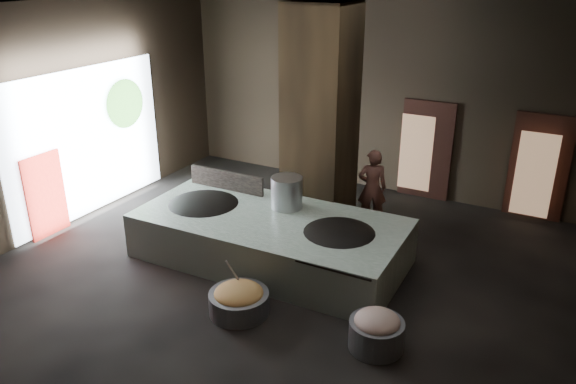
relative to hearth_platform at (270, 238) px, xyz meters
The scene contains 27 objects.
floor 0.66m from the hearth_platform, 17.00° to the right, with size 10.00×9.00×0.10m, color black.
ceiling 4.15m from the hearth_platform, 17.00° to the right, with size 10.00×9.00×0.10m, color black.
back_wall 4.80m from the hearth_platform, 84.27° to the left, with size 10.00×0.10×4.50m, color black.
front_wall 5.05m from the hearth_platform, 84.60° to the right, with size 10.00×0.10×4.50m, color black.
left_wall 4.96m from the hearth_platform, behind, with size 0.10×9.00×4.50m, color black.
pillar 2.54m from the hearth_platform, 85.36° to the left, with size 1.20×1.20×4.50m, color black.
hearth_platform is the anchor object (origin of this frame).
platform_cap 0.39m from the hearth_platform, behind, with size 4.77×2.29×0.03m, color black.
wok_left 1.49m from the hearth_platform, behind, with size 1.54×1.54×0.42m, color black.
wok_left_rim 1.50m from the hearth_platform, behind, with size 1.57×1.57×0.05m, color black.
wok_right 1.39m from the hearth_platform, ahead, with size 1.43×1.43×0.40m, color black.
wok_right_rim 1.41m from the hearth_platform, ahead, with size 1.46×1.46×0.05m, color black.
stock_pot 0.90m from the hearth_platform, 84.81° to the left, with size 0.59×0.59×0.64m, color #9B9CA2.
splash_guard 1.74m from the hearth_platform, 152.65° to the left, with size 1.70×0.06×0.42m, color black.
cook 2.58m from the hearth_platform, 64.27° to the left, with size 0.60×0.39×1.65m, color #905649.
veg_basin 1.81m from the hearth_platform, 75.83° to the right, with size 0.95×0.95×0.35m, color slate.
veg_fill 1.80m from the hearth_platform, 75.83° to the right, with size 0.78×0.78×0.24m, color #A0A34E.
ladle 1.62m from the hearth_platform, 79.69° to the right, with size 0.03×0.03×0.75m, color #9B9CA2.
meat_basin 3.06m from the hearth_platform, 30.17° to the right, with size 0.79×0.79×0.43m, color slate.
meat_fill 3.06m from the hearth_platform, 30.17° to the right, with size 0.66×0.66×0.25m, color tan.
doorway_near 4.67m from the hearth_platform, 69.15° to the left, with size 1.18×0.08×2.38m, color black.
doorway_near_glow 4.56m from the hearth_platform, 71.64° to the left, with size 0.76×0.04×1.79m, color #8C6647.
doorway_far 5.95m from the hearth_platform, 46.86° to the left, with size 1.18×0.08×2.38m, color black.
doorway_far_glow 5.71m from the hearth_platform, 45.13° to the left, with size 0.76×0.04×1.81m, color #8C6647.
left_opening 4.66m from the hearth_platform, behind, with size 0.04×4.20×3.10m, color white.
pavilion_sliver 4.63m from the hearth_platform, 164.44° to the right, with size 0.05×0.90×1.70m, color maroon.
tree_silhouette 4.89m from the hearth_platform, 165.20° to the left, with size 0.28×1.10×1.10m, color #194714.
Camera 1 is at (4.25, -7.83, 5.16)m, focal length 35.00 mm.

